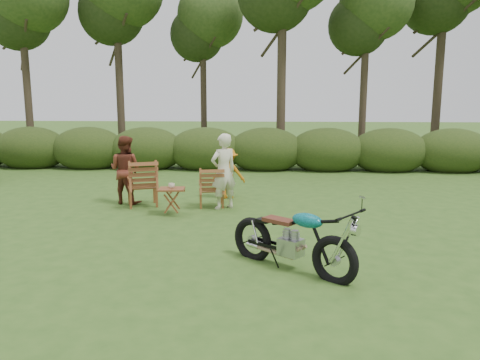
# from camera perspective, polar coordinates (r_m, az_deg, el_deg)

# --- Properties ---
(ground) EXTENTS (80.00, 80.00, 0.00)m
(ground) POSITION_cam_1_polar(r_m,az_deg,el_deg) (6.81, 2.41, -10.24)
(ground) COLOR #2F501A
(ground) RESTS_ON ground
(tree_line) EXTENTS (22.52, 11.62, 8.14)m
(tree_line) POSITION_cam_1_polar(r_m,az_deg,el_deg) (16.19, 5.14, 15.15)
(tree_line) COLOR #32261B
(tree_line) RESTS_ON ground
(motorcycle) EXTENTS (1.99, 1.78, 1.11)m
(motorcycle) POSITION_cam_1_polar(r_m,az_deg,el_deg) (6.69, 6.16, -10.68)
(motorcycle) COLOR #0DACB5
(motorcycle) RESTS_ON ground
(lawn_chair_right) EXTENTS (0.69, 0.69, 0.87)m
(lawn_chair_right) POSITION_cam_1_polar(r_m,az_deg,el_deg) (10.28, -3.49, -3.24)
(lawn_chair_right) COLOR brown
(lawn_chair_right) RESTS_ON ground
(lawn_chair_left) EXTENTS (0.90, 0.90, 1.02)m
(lawn_chair_left) POSITION_cam_1_polar(r_m,az_deg,el_deg) (10.55, -11.73, -3.09)
(lawn_chair_left) COLOR brown
(lawn_chair_left) RESTS_ON ground
(side_table) EXTENTS (0.57, 0.49, 0.55)m
(side_table) POSITION_cam_1_polar(r_m,az_deg,el_deg) (9.59, -8.29, -2.61)
(side_table) COLOR brown
(side_table) RESTS_ON ground
(cup) EXTENTS (0.14, 0.14, 0.10)m
(cup) POSITION_cam_1_polar(r_m,az_deg,el_deg) (9.55, -8.35, -0.68)
(cup) COLOR beige
(cup) RESTS_ON side_table
(adult_a) EXTENTS (0.70, 0.66, 1.62)m
(adult_a) POSITION_cam_1_polar(r_m,az_deg,el_deg) (10.08, -1.99, -3.49)
(adult_a) COLOR beige
(adult_a) RESTS_ON ground
(adult_b) EXTENTS (0.87, 0.75, 1.53)m
(adult_b) POSITION_cam_1_polar(r_m,az_deg,el_deg) (10.90, -13.65, -2.75)
(adult_b) COLOR maroon
(adult_b) RESTS_ON ground
(child) EXTENTS (0.80, 0.50, 1.19)m
(child) POSITION_cam_1_polar(r_m,az_deg,el_deg) (11.10, -1.39, -2.23)
(child) COLOR #C57112
(child) RESTS_ON ground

